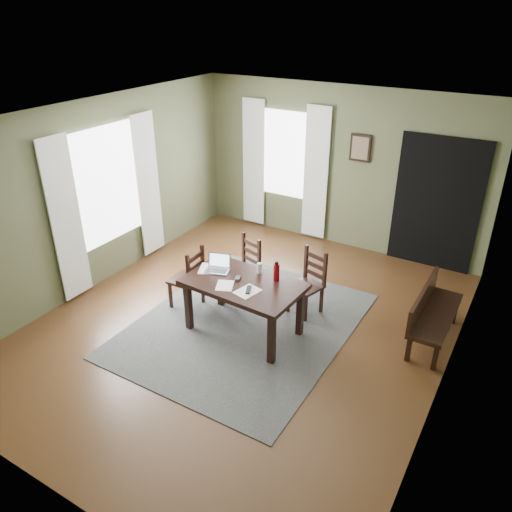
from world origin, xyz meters
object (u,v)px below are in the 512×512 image
Objects in this scene: chair_back_left at (245,268)px; water_bottle at (276,272)px; chair_end at (189,279)px; chair_back_right at (308,283)px; bench at (431,310)px; dining_table at (244,288)px; laptop at (218,266)px.

chair_back_left is 1.05m from water_bottle.
chair_end is 1.02× the size of chair_back_left.
chair_back_right is 0.75m from water_bottle.
chair_back_left is 0.98× the size of chair_back_right.
chair_end is at bearing 106.91° from bench.
chair_end is at bearing -136.56° from chair_back_right.
chair_back_right reaches higher than chair_back_left.
chair_back_left is at bearing 124.13° from dining_table.
chair_end is 1.00× the size of chair_back_right.
dining_table is 0.46m from water_bottle.
chair_back_right is at bearing 74.26° from water_bottle.
chair_end is 3.47× the size of water_bottle.
bench is (1.59, 0.20, -0.01)m from chair_back_right.
water_bottle reaches higher than bench.
dining_table is 1.00m from chair_end.
dining_table is 5.74× the size of water_bottle.
chair_end is at bearing -174.14° from water_bottle.
dining_table is 1.01m from chair_back_right.
chair_end is 1.36m from water_bottle.
water_bottle is (-0.17, -0.60, 0.41)m from chair_back_right.
chair_back_right is (1.46, 0.73, -0.00)m from chair_end.
bench is 3.60× the size of laptop.
water_bottle is at bearing -16.41° from chair_back_left.
chair_back_left is (0.49, 0.66, -0.01)m from chair_end.
chair_end is 3.19m from bench.
laptop is at bearing 110.32° from bench.
water_bottle reaches higher than chair_end.
chair_end is (-0.97, 0.12, -0.20)m from dining_table.
dining_table is at bearing -30.12° from laptop.
water_bottle is at bearing 93.26° from chair_end.
laptop reaches higher than chair_back_right.
water_bottle reaches higher than chair_back_left.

